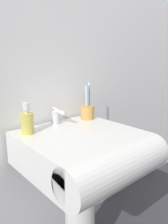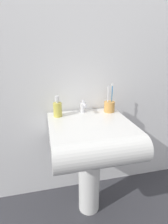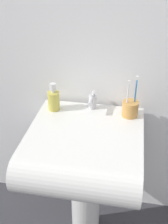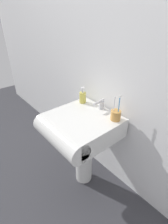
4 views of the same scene
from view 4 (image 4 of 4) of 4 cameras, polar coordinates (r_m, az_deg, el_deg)
The scene contains 7 objects.
ground_plane at distance 1.97m, azimuth -0.07°, elevation -20.45°, with size 6.00×6.00×0.00m, color #38383D.
wall_back at distance 1.48m, azimuth 9.10°, elevation 17.32°, with size 5.00×0.05×2.40m, color white.
sink_pedestal at distance 1.75m, azimuth -0.08°, elevation -14.40°, with size 0.16×0.16×0.59m, color white.
sink_basin at distance 1.47m, azimuth -1.98°, elevation -5.09°, with size 0.55×0.58×0.17m.
faucet at distance 1.55m, azimuth 5.56°, elevation 2.47°, with size 0.04×0.12×0.09m.
toothbrush_cup at distance 1.42m, azimuth 10.31°, elevation -0.96°, with size 0.08×0.08×0.22m.
soap_bottle at distance 1.65m, azimuth -0.42°, elevation 4.98°, with size 0.06×0.06×0.15m.
Camera 4 is at (0.94, -0.79, 1.54)m, focal length 28.00 mm.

